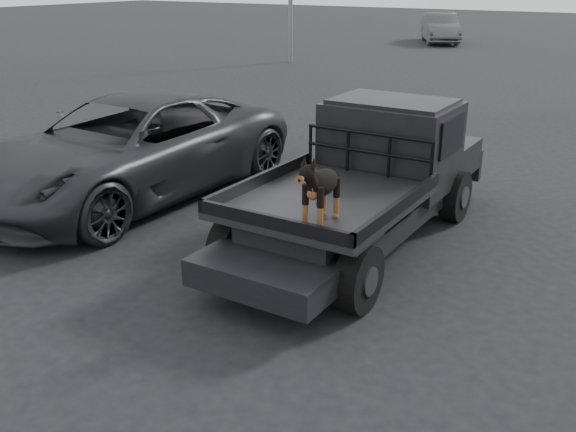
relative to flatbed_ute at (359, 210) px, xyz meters
The scene contains 7 objects.
ground 2.02m from the flatbed_ute, 95.85° to the right, with size 120.00×120.00×0.00m, color black.
flatbed_ute is the anchor object (origin of this frame).
ute_cab 1.31m from the flatbed_ute, 90.00° to the left, with size 1.72×1.30×0.88m, color black, non-canonical shape.
headache_rack 0.76m from the flatbed_ute, 90.00° to the left, with size 1.80×0.08×0.55m, color black, non-canonical shape.
dog 1.87m from the flatbed_ute, 78.89° to the right, with size 0.32×0.60×0.74m, color black, non-canonical shape.
parked_suv 4.03m from the flatbed_ute, behind, with size 2.66×5.78×1.61m, color #2A2B2F.
distant_car_a 27.31m from the flatbed_ute, 107.26° to the left, with size 1.55×4.45×1.47m, color #46464A.
Camera 1 is at (3.65, -5.37, 3.44)m, focal length 40.00 mm.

